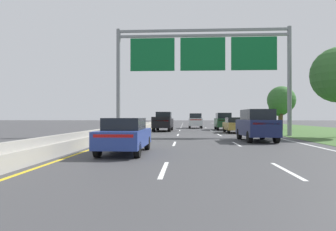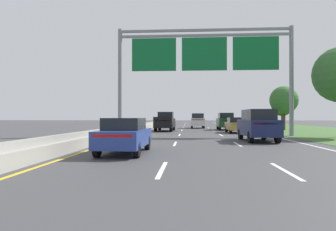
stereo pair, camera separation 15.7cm
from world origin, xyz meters
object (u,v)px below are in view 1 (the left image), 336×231
at_px(roadside_tree_far, 281,100).
at_px(car_gold_right_lane_sedan, 234,125).
at_px(car_blue_left_lane_sedan, 125,135).
at_px(car_white_centre_lane_suv, 195,120).
at_px(overhead_sign_gantry, 203,59).
at_px(car_darkgreen_right_lane_suv, 223,121).
at_px(car_navy_right_lane_suv, 257,125).
at_px(pickup_truck_black, 163,122).
at_px(roadside_tree_distant, 279,106).

bearing_deg(roadside_tree_far, car_gold_right_lane_sedan, -135.25).
height_order(car_blue_left_lane_sedan, car_white_centre_lane_suv, car_white_centre_lane_suv).
bearing_deg(overhead_sign_gantry, car_darkgreen_right_lane_suv, 74.87).
relative_size(overhead_sign_gantry, car_white_centre_lane_suv, 3.20).
relative_size(car_navy_right_lane_suv, roadside_tree_far, 0.88).
distance_m(car_navy_right_lane_suv, car_blue_left_lane_sedan, 10.39).
relative_size(car_gold_right_lane_sedan, car_white_centre_lane_suv, 0.94).
height_order(pickup_truck_black, car_blue_left_lane_sedan, pickup_truck_black).
relative_size(pickup_truck_black, car_blue_left_lane_sedan, 1.24).
distance_m(car_gold_right_lane_sedan, roadside_tree_distant, 24.66).
xyz_separation_m(overhead_sign_gantry, pickup_truck_black, (-4.02, 8.51, -5.54)).
bearing_deg(car_white_centre_lane_suv, roadside_tree_distant, -57.76).
bearing_deg(car_navy_right_lane_suv, car_darkgreen_right_lane_suv, -1.04).
bearing_deg(car_white_centre_lane_suv, pickup_truck_black, 156.93).
distance_m(pickup_truck_black, car_navy_right_lane_suv, 15.93).
bearing_deg(car_blue_left_lane_sedan, roadside_tree_distant, -25.05).
bearing_deg(car_darkgreen_right_lane_suv, car_blue_left_lane_sedan, 164.25).
bearing_deg(car_darkgreen_right_lane_suv, overhead_sign_gantry, 165.70).
distance_m(car_navy_right_lane_suv, roadside_tree_far, 18.85).
bearing_deg(car_navy_right_lane_suv, roadside_tree_distant, -20.38).
height_order(car_darkgreen_right_lane_suv, roadside_tree_distant, roadside_tree_distant).
bearing_deg(pickup_truck_black, roadside_tree_far, -75.99).
bearing_deg(roadside_tree_distant, car_white_centre_lane_suv, -148.02).
bearing_deg(roadside_tree_far, car_navy_right_lane_suv, -111.96).
distance_m(car_navy_right_lane_suv, car_white_centre_lane_suv, 23.58).
height_order(pickup_truck_black, roadside_tree_distant, roadside_tree_distant).
distance_m(car_gold_right_lane_sedan, car_white_centre_lane_suv, 13.22).
relative_size(pickup_truck_black, car_navy_right_lane_suv, 1.15).
height_order(overhead_sign_gantry, car_gold_right_lane_sedan, overhead_sign_gantry).
bearing_deg(car_darkgreen_right_lane_suv, pickup_truck_black, 115.91).
relative_size(overhead_sign_gantry, pickup_truck_black, 2.76).
height_order(car_navy_right_lane_suv, roadside_tree_far, roadside_tree_far).
relative_size(car_gold_right_lane_sedan, roadside_tree_distant, 0.83).
distance_m(overhead_sign_gantry, car_darkgreen_right_lane_suv, 13.50).
height_order(overhead_sign_gantry, pickup_truck_black, overhead_sign_gantry).
distance_m(car_blue_left_lane_sedan, car_white_centre_lane_suv, 30.88).
bearing_deg(overhead_sign_gantry, car_navy_right_lane_suv, -60.02).
bearing_deg(pickup_truck_black, overhead_sign_gantry, -153.17).
relative_size(roadside_tree_far, roadside_tree_distant, 1.01).
distance_m(car_white_centre_lane_suv, car_darkgreen_right_lane_suv, 6.66).
height_order(car_blue_left_lane_sedan, roadside_tree_far, roadside_tree_far).
height_order(overhead_sign_gantry, roadside_tree_distant, overhead_sign_gantry).
height_order(pickup_truck_black, car_darkgreen_right_lane_suv, pickup_truck_black).
bearing_deg(car_navy_right_lane_suv, car_gold_right_lane_sedan, -2.39).
bearing_deg(car_blue_left_lane_sedan, car_white_centre_lane_suv, -7.45).
bearing_deg(car_darkgreen_right_lane_suv, roadside_tree_far, -91.03).
bearing_deg(car_white_centre_lane_suv, overhead_sign_gantry, -179.54).
xyz_separation_m(roadside_tree_far, roadside_tree_distant, (4.32, 15.16, -0.13)).
distance_m(pickup_truck_black, roadside_tree_far, 14.84).
xyz_separation_m(car_white_centre_lane_suv, roadside_tree_far, (10.31, -6.03, 2.56)).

